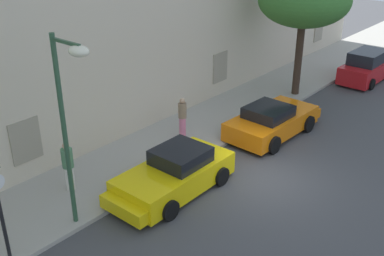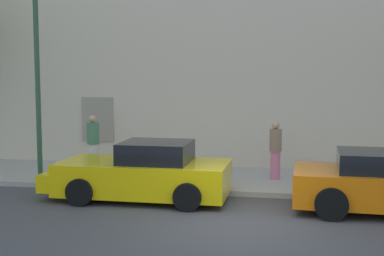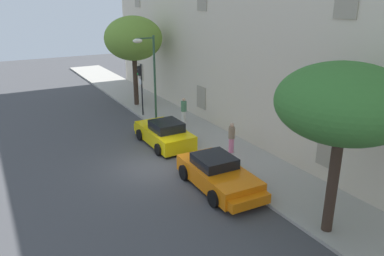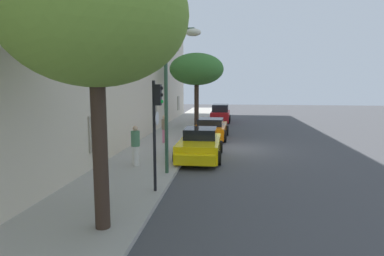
{
  "view_description": "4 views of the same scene",
  "coord_description": "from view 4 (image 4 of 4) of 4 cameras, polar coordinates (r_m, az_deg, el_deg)",
  "views": [
    {
      "loc": [
        -12.27,
        -7.15,
        8.46
      ],
      "look_at": [
        -0.02,
        3.24,
        1.0
      ],
      "focal_mm": 42.92,
      "sensor_mm": 36.0,
      "label": 1
    },
    {
      "loc": [
        1.08,
        -10.57,
        3.12
      ],
      "look_at": [
        -1.44,
        2.33,
        1.76
      ],
      "focal_mm": 48.87,
      "sensor_mm": 36.0,
      "label": 2
    },
    {
      "loc": [
        15.64,
        -6.69,
        7.98
      ],
      "look_at": [
        -0.92,
        2.72,
        1.33
      ],
      "focal_mm": 34.95,
      "sensor_mm": 36.0,
      "label": 3
    },
    {
      "loc": [
        -18.0,
        0.36,
        3.63
      ],
      "look_at": [
        1.64,
        2.74,
        0.91
      ],
      "focal_mm": 29.87,
      "sensor_mm": 36.0,
      "label": 4
    }
  ],
  "objects": [
    {
      "name": "ground_plane",
      "position": [
        18.37,
        7.91,
        -3.66
      ],
      "size": [
        80.0,
        80.0,
        0.0
      ],
      "primitive_type": "plane",
      "color": "#444447"
    },
    {
      "name": "sidewalk",
      "position": [
        18.76,
        -5.22,
        -3.15
      ],
      "size": [
        60.0,
        3.52,
        0.14
      ],
      "primitive_type": "cube",
      "color": "#A8A399",
      "rests_on": "ground"
    },
    {
      "name": "building_facade",
      "position": [
        19.94,
        -17.37,
        16.97
      ],
      "size": [
        40.45,
        5.02,
        13.81
      ],
      "color": "beige",
      "rests_on": "ground"
    },
    {
      "name": "sportscar_red_lead",
      "position": [
        15.65,
        1.36,
        -3.27
      ],
      "size": [
        4.59,
        2.19,
        1.45
      ],
      "color": "yellow",
      "rests_on": "ground"
    },
    {
      "name": "sportscar_yellow_flank",
      "position": [
        21.7,
        3.45,
        -0.16
      ],
      "size": [
        4.79,
        2.34,
        1.38
      ],
      "color": "orange",
      "rests_on": "ground"
    },
    {
      "name": "hatchback_parked",
      "position": [
        30.87,
        5.11,
        2.51
      ],
      "size": [
        3.93,
        1.94,
        1.72
      ],
      "color": "red",
      "rests_on": "ground"
    },
    {
      "name": "tree_near_kerb",
      "position": [
        7.91,
        -16.98,
        18.53
      ],
      "size": [
        4.26,
        4.26,
        6.65
      ],
      "color": "#38281E",
      "rests_on": "sidewalk"
    },
    {
      "name": "tree_midblock",
      "position": [
        26.27,
        0.82,
        10.4
      ],
      "size": [
        4.38,
        4.38,
        6.0
      ],
      "color": "#38281E",
      "rests_on": "sidewalk"
    },
    {
      "name": "traffic_light",
      "position": [
        10.27,
        -6.37,
        2.01
      ],
      "size": [
        0.44,
        0.36,
        3.61
      ],
      "color": "black",
      "rests_on": "sidewalk"
    },
    {
      "name": "street_lamp",
      "position": [
        12.29,
        -2.74,
        9.82
      ],
      "size": [
        0.44,
        1.42,
        5.68
      ],
      "color": "#2D5138",
      "rests_on": "sidewalk"
    },
    {
      "name": "pedestrian_admiring",
      "position": [
        19.19,
        -4.93,
        -0.11
      ],
      "size": [
        0.46,
        0.46,
        1.66
      ],
      "color": "pink",
      "rests_on": "sidewalk"
    },
    {
      "name": "pedestrian_strolling",
      "position": [
        13.93,
        -10.05,
        -3.08
      ],
      "size": [
        0.53,
        0.53,
        1.74
      ],
      "color": "silver",
      "rests_on": "sidewalk"
    }
  ]
}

